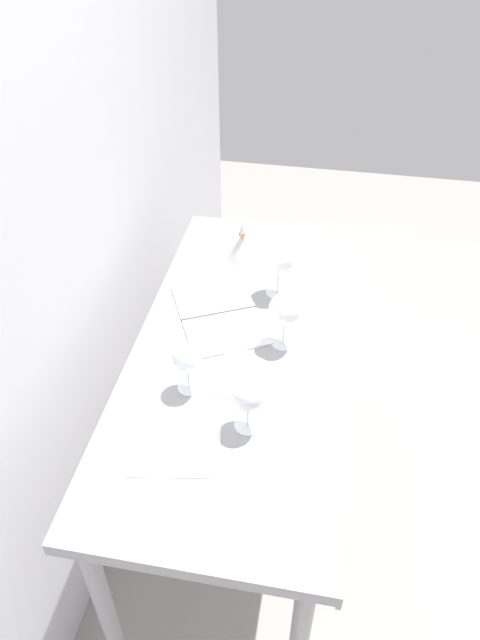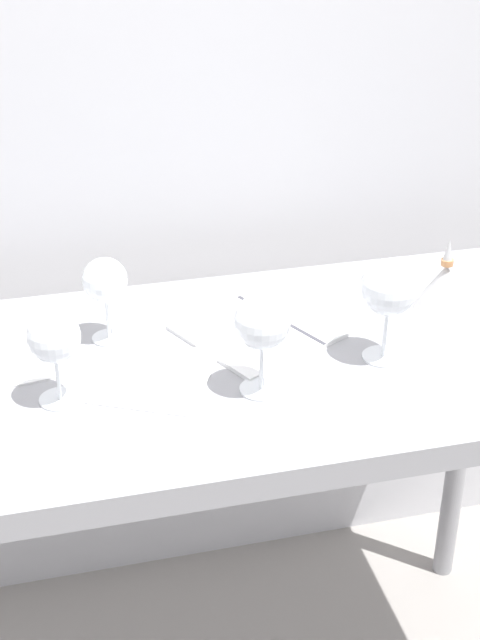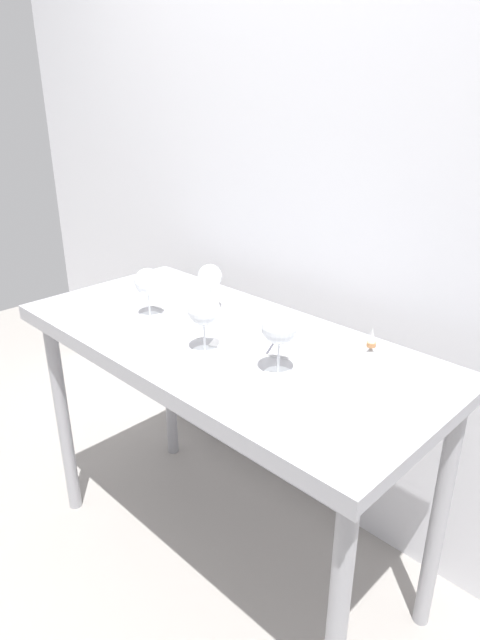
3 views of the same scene
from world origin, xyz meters
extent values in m
cube|color=silver|center=(0.00, 0.49, 1.30)|extent=(3.80, 0.04, 2.60)
cube|color=#95959B|center=(0.00, 0.00, 0.88)|extent=(1.40, 0.64, 0.04)
cube|color=#95959B|center=(0.00, -0.33, 0.88)|extent=(1.40, 0.01, 0.05)
cylinder|color=#95959B|center=(0.64, 0.26, 0.43)|extent=(0.05, 0.05, 0.86)
cylinder|color=white|center=(-0.29, -0.06, 0.90)|extent=(0.07, 0.07, 0.00)
cylinder|color=white|center=(-0.29, -0.06, 0.94)|extent=(0.01, 0.01, 0.08)
sphere|color=white|center=(-0.29, -0.06, 1.02)|extent=(0.09, 0.09, 0.09)
cylinder|color=maroon|center=(-0.29, -0.06, 1.01)|extent=(0.06, 0.06, 0.03)
cylinder|color=white|center=(0.04, -0.11, 0.90)|extent=(0.07, 0.07, 0.00)
cylinder|color=white|center=(0.04, -0.11, 0.95)|extent=(0.01, 0.01, 0.09)
sphere|color=white|center=(0.04, -0.11, 1.03)|extent=(0.09, 0.09, 0.09)
cylinder|color=#590C27|center=(0.04, -0.11, 1.02)|extent=(0.07, 0.07, 0.03)
cylinder|color=white|center=(-0.19, 0.12, 0.90)|extent=(0.06, 0.06, 0.00)
cylinder|color=white|center=(-0.19, 0.12, 0.95)|extent=(0.01, 0.01, 0.08)
sphere|color=white|center=(-0.19, 0.12, 1.02)|extent=(0.08, 0.08, 0.08)
cylinder|color=maroon|center=(-0.19, 0.12, 1.01)|extent=(0.06, 0.06, 0.02)
cylinder|color=white|center=(0.27, -0.07, 0.90)|extent=(0.07, 0.07, 0.00)
cylinder|color=white|center=(0.27, -0.07, 0.95)|extent=(0.01, 0.01, 0.09)
sphere|color=white|center=(0.27, -0.07, 1.04)|extent=(0.10, 0.10, 0.10)
cylinder|color=maroon|center=(0.27, -0.07, 1.02)|extent=(0.07, 0.07, 0.02)
cube|color=white|center=(0.05, 0.06, 0.90)|extent=(0.27, 0.30, 0.01)
cube|color=white|center=(0.21, 0.14, 0.90)|extent=(0.27, 0.30, 0.01)
cube|color=#3F3F47|center=(0.13, 0.10, 0.90)|extent=(0.11, 0.22, 0.01)
cube|color=white|center=(-0.13, -0.03, 0.90)|extent=(0.26, 0.27, 0.00)
cone|color=#BABABA|center=(0.46, 0.08, 0.95)|extent=(0.11, 0.11, 0.09)
cylinder|color=#C17F4C|center=(0.46, 0.08, 1.00)|extent=(0.02, 0.02, 0.01)
cone|color=#BABABA|center=(0.46, 0.08, 1.02)|extent=(0.02, 0.02, 0.04)
camera|label=1|loc=(-1.29, -0.23, 2.13)|focal=33.90mm
camera|label=2|loc=(-0.31, -1.37, 1.76)|focal=51.93mm
camera|label=3|loc=(1.10, -1.04, 1.60)|focal=30.40mm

